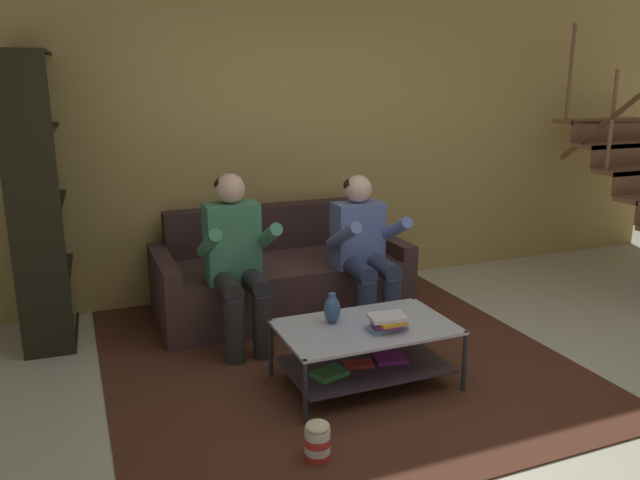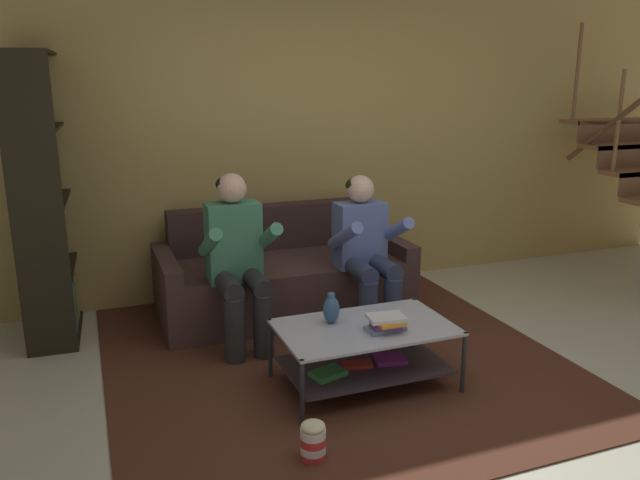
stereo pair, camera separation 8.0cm
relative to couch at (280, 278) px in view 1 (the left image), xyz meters
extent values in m
plane|color=beige|center=(0.32, -1.87, -0.29)|extent=(16.80, 16.80, 0.00)
cube|color=tan|center=(0.32, 0.59, 1.16)|extent=(8.40, 0.12, 2.90)
cube|color=#8D5E3F|center=(3.53, -0.09, 0.96)|extent=(1.07, 0.28, 0.04)
cube|color=brown|center=(3.53, -0.22, 0.88)|extent=(1.07, 0.02, 0.21)
cube|color=#8D5E3F|center=(3.53, 0.19, 1.18)|extent=(1.07, 0.28, 0.04)
cube|color=brown|center=(3.53, 0.06, 1.09)|extent=(1.07, 0.02, 0.21)
cylinder|color=#8D5E3F|center=(3.04, -0.37, 1.22)|extent=(0.04, 0.04, 0.90)
cylinder|color=#8D5E3F|center=(3.04, 0.19, 1.65)|extent=(0.04, 0.04, 0.90)
cube|color=#47302F|center=(0.00, -0.04, -0.06)|extent=(1.74, 0.93, 0.46)
cube|color=#3C2928|center=(0.00, 0.33, 0.36)|extent=(1.74, 0.18, 0.38)
cube|color=#47302F|center=(-0.93, -0.04, 0.00)|extent=(0.13, 0.93, 0.58)
cube|color=#47302F|center=(0.93, -0.04, 0.00)|extent=(0.13, 0.93, 0.58)
cylinder|color=#282829|center=(-0.60, -0.82, -0.06)|extent=(0.14, 0.14, 0.46)
cylinder|color=#282829|center=(-0.40, -0.82, -0.06)|extent=(0.14, 0.14, 0.46)
cylinder|color=#282829|center=(-0.60, -0.64, 0.21)|extent=(0.14, 0.42, 0.14)
cylinder|color=#282829|center=(-0.40, -0.64, 0.21)|extent=(0.14, 0.42, 0.14)
cube|color=#438563|center=(-0.50, -0.43, 0.46)|extent=(0.38, 0.22, 0.57)
cylinder|color=#438563|center=(-0.70, -0.61, 0.51)|extent=(0.09, 0.49, 0.31)
cylinder|color=#438563|center=(-0.29, -0.61, 0.51)|extent=(0.09, 0.49, 0.31)
sphere|color=beige|center=(-0.50, -0.43, 0.85)|extent=(0.21, 0.21, 0.21)
ellipsoid|color=black|center=(-0.50, -0.41, 0.87)|extent=(0.21, 0.21, 0.13)
cylinder|color=#313A58|center=(0.40, -0.82, -0.06)|extent=(0.14, 0.14, 0.46)
cylinder|color=#313A58|center=(0.60, -0.82, -0.06)|extent=(0.14, 0.14, 0.46)
cylinder|color=#313A58|center=(0.40, -0.64, 0.21)|extent=(0.14, 0.42, 0.14)
cylinder|color=#313A58|center=(0.60, -0.64, 0.21)|extent=(0.14, 0.42, 0.14)
cube|color=#6174B7|center=(0.50, -0.43, 0.42)|extent=(0.38, 0.22, 0.50)
cylinder|color=#6174B7|center=(0.29, -0.61, 0.47)|extent=(0.09, 0.49, 0.31)
cylinder|color=#6174B7|center=(0.70, -0.61, 0.47)|extent=(0.09, 0.49, 0.31)
sphere|color=beige|center=(0.50, -0.43, 0.78)|extent=(0.21, 0.21, 0.21)
ellipsoid|color=black|center=(0.50, -0.41, 0.81)|extent=(0.21, 0.21, 0.13)
cube|color=#B7BCC9|center=(0.08, -1.43, 0.11)|extent=(1.07, 0.65, 0.02)
cube|color=#3D303C|center=(0.08, -1.43, -0.15)|extent=(0.98, 0.60, 0.02)
cylinder|color=#292C31|center=(-0.44, -1.74, -0.09)|extent=(0.03, 0.03, 0.40)
cylinder|color=#292C31|center=(0.60, -1.74, -0.09)|extent=(0.03, 0.03, 0.40)
cylinder|color=#292C31|center=(-0.44, -1.12, -0.09)|extent=(0.03, 0.03, 0.40)
cylinder|color=#292C31|center=(0.60, -1.12, -0.09)|extent=(0.03, 0.03, 0.40)
cube|color=#3C9245|center=(-0.19, -1.51, -0.12)|extent=(0.23, 0.19, 0.03)
cube|color=red|center=(0.02, -1.45, -0.13)|extent=(0.21, 0.14, 0.02)
cube|color=purple|center=(0.25, -1.46, -0.12)|extent=(0.22, 0.19, 0.03)
cube|color=#502B1C|center=(0.04, -0.84, -0.28)|extent=(3.00, 3.39, 0.01)
cube|color=brown|center=(0.04, -0.84, -0.28)|extent=(1.65, 1.86, 0.00)
ellipsoid|color=#385C89|center=(-0.09, -1.31, 0.20)|extent=(0.10, 0.10, 0.17)
cylinder|color=#385C89|center=(-0.09, -1.31, 0.29)|extent=(0.05, 0.05, 0.04)
cube|color=#7499B4|center=(0.17, -1.54, 0.13)|extent=(0.25, 0.14, 0.03)
cube|color=#873191|center=(0.17, -1.54, 0.15)|extent=(0.20, 0.17, 0.03)
cube|color=orange|center=(0.18, -1.55, 0.18)|extent=(0.16, 0.18, 0.02)
cube|color=silver|center=(0.17, -1.55, 0.20)|extent=(0.24, 0.19, 0.02)
cube|color=black|center=(-1.77, -0.25, 0.75)|extent=(0.34, 0.04, 2.06)
cube|color=black|center=(-1.73, 0.61, 0.75)|extent=(0.34, 0.04, 2.06)
cube|color=black|center=(-1.91, 0.19, 0.75)|extent=(0.06, 0.88, 2.06)
cube|color=black|center=(-1.75, 0.18, -0.28)|extent=(0.38, 0.85, 0.02)
cube|color=black|center=(-1.75, 0.18, 0.23)|extent=(0.38, 0.85, 0.02)
cube|color=black|center=(-1.75, 0.18, 0.75)|extent=(0.38, 0.85, 0.02)
cube|color=black|center=(-1.75, 0.18, 1.26)|extent=(0.38, 0.85, 0.02)
cube|color=black|center=(-1.75, 0.18, 1.77)|extent=(0.38, 0.85, 0.02)
cube|color=silver|center=(-1.74, -0.21, -0.07)|extent=(0.25, 0.04, 0.39)
cube|color=orange|center=(-1.77, -0.17, -0.09)|extent=(0.30, 0.04, 0.35)
cube|color=gold|center=(-1.74, -0.13, -0.05)|extent=(0.26, 0.05, 0.43)
cube|color=orange|center=(-1.76, -0.08, -0.05)|extent=(0.29, 0.06, 0.42)
cube|color=purple|center=(-1.73, -0.04, -0.11)|extent=(0.25, 0.04, 0.32)
cube|color=gold|center=(-1.76, 0.01, -0.11)|extent=(0.31, 0.07, 0.31)
cube|color=#688FAF|center=(-1.73, 0.06, -0.08)|extent=(0.26, 0.05, 0.38)
cube|color=#3756B9|center=(-1.75, 0.11, -0.05)|extent=(0.30, 0.04, 0.42)
cube|color=#2F8E48|center=(-1.71, 0.15, -0.09)|extent=(0.22, 0.04, 0.36)
cube|color=#8E6E4C|center=(-1.75, 0.19, -0.11)|extent=(0.30, 0.05, 0.32)
cube|color=#903D91|center=(-1.74, 0.22, -0.07)|extent=(0.29, 0.04, 0.39)
cube|color=#2A8F46|center=(-1.73, 0.27, -0.10)|extent=(0.27, 0.06, 0.34)
cube|color=gold|center=(-1.73, 0.32, -0.13)|extent=(0.28, 0.04, 0.27)
cube|color=#ADAF3A|center=(-1.70, 0.36, -0.12)|extent=(0.22, 0.04, 0.30)
cube|color=gold|center=(-1.70, 0.40, -0.10)|extent=(0.23, 0.05, 0.33)
cube|color=olive|center=(-1.73, 0.45, -0.09)|extent=(0.29, 0.05, 0.35)
cylinder|color=red|center=(-0.49, -2.06, -0.27)|extent=(0.13, 0.13, 0.04)
cylinder|color=white|center=(-0.49, -2.06, -0.22)|extent=(0.13, 0.13, 0.04)
cylinder|color=red|center=(-0.49, -2.06, -0.18)|extent=(0.13, 0.13, 0.04)
cylinder|color=white|center=(-0.49, -2.06, -0.14)|extent=(0.13, 0.13, 0.04)
ellipsoid|color=beige|center=(-0.49, -2.06, -0.10)|extent=(0.13, 0.13, 0.05)
camera|label=1|loc=(-1.53, -4.65, 1.60)|focal=35.00mm
camera|label=2|loc=(-1.46, -4.68, 1.60)|focal=35.00mm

